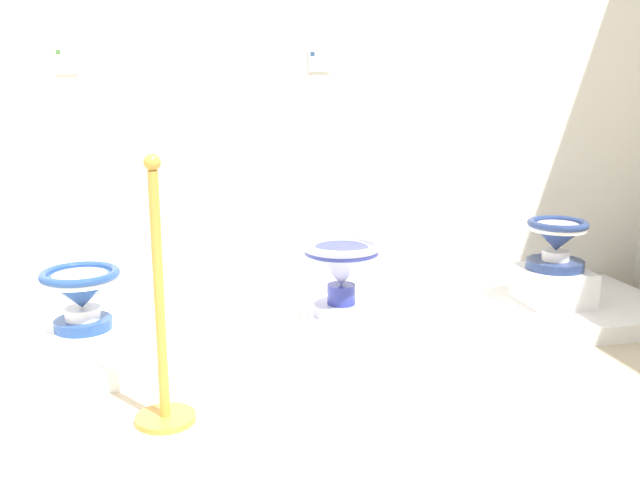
{
  "coord_description": "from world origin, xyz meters",
  "views": [
    {
      "loc": [
        1.22,
        -1.1,
        1.32
      ],
      "look_at": [
        2.03,
        2.31,
        0.52
      ],
      "focal_mm": 40.34,
      "sensor_mm": 36.0,
      "label": 1
    }
  ],
  "objects_px": {
    "antique_toilet_central_ornate": "(81,291)",
    "info_placard_second": "(319,61)",
    "plinth_block_broad_patterned": "(553,286)",
    "info_placard_first": "(66,60)",
    "plinth_block_central_ornate": "(84,336)",
    "antique_toilet_broad_patterned": "(557,239)",
    "plinth_block_pale_glazed": "(341,319)",
    "stanchion_post_near_left": "(161,340)",
    "antique_toilet_pale_glazed": "(341,267)"
  },
  "relations": [
    {
      "from": "info_placard_first",
      "to": "antique_toilet_central_ornate",
      "type": "bearing_deg",
      "value": -85.57
    },
    {
      "from": "plinth_block_central_ornate",
      "to": "plinth_block_broad_patterned",
      "type": "height_order",
      "value": "plinth_block_broad_patterned"
    },
    {
      "from": "info_placard_first",
      "to": "info_placard_second",
      "type": "xyz_separation_m",
      "value": [
        1.29,
        -0.0,
        0.0
      ]
    },
    {
      "from": "antique_toilet_broad_patterned",
      "to": "info_placard_second",
      "type": "xyz_separation_m",
      "value": [
        -1.22,
        0.46,
        0.95
      ]
    },
    {
      "from": "plinth_block_broad_patterned",
      "to": "info_placard_first",
      "type": "height_order",
      "value": "info_placard_first"
    },
    {
      "from": "plinth_block_central_ornate",
      "to": "info_placard_second",
      "type": "relative_size",
      "value": 3.24
    },
    {
      "from": "antique_toilet_central_ornate",
      "to": "info_placard_second",
      "type": "bearing_deg",
      "value": 22.82
    },
    {
      "from": "info_placard_first",
      "to": "info_placard_second",
      "type": "relative_size",
      "value": 1.06
    },
    {
      "from": "plinth_block_central_ornate",
      "to": "antique_toilet_central_ornate",
      "type": "relative_size",
      "value": 1.09
    },
    {
      "from": "plinth_block_central_ornate",
      "to": "stanchion_post_near_left",
      "type": "relative_size",
      "value": 0.38
    },
    {
      "from": "plinth_block_central_ornate",
      "to": "antique_toilet_central_ornate",
      "type": "xyz_separation_m",
      "value": [
        0.0,
        0.0,
        0.22
      ]
    },
    {
      "from": "plinth_block_pale_glazed",
      "to": "antique_toilet_pale_glazed",
      "type": "xyz_separation_m",
      "value": [
        0.0,
        0.0,
        0.27
      ]
    },
    {
      "from": "plinth_block_broad_patterned",
      "to": "info_placard_first",
      "type": "relative_size",
      "value": 2.85
    },
    {
      "from": "antique_toilet_central_ornate",
      "to": "plinth_block_broad_patterned",
      "type": "xyz_separation_m",
      "value": [
        2.47,
        0.06,
        -0.16
      ]
    },
    {
      "from": "plinth_block_central_ornate",
      "to": "stanchion_post_near_left",
      "type": "distance_m",
      "value": 0.79
    },
    {
      "from": "plinth_block_pale_glazed",
      "to": "plinth_block_broad_patterned",
      "type": "height_order",
      "value": "plinth_block_broad_patterned"
    },
    {
      "from": "plinth_block_central_ornate",
      "to": "antique_toilet_broad_patterned",
      "type": "height_order",
      "value": "antique_toilet_broad_patterned"
    },
    {
      "from": "antique_toilet_pale_glazed",
      "to": "stanchion_post_near_left",
      "type": "height_order",
      "value": "stanchion_post_near_left"
    },
    {
      "from": "info_placard_first",
      "to": "plinth_block_broad_patterned",
      "type": "bearing_deg",
      "value": -10.44
    },
    {
      "from": "antique_toilet_pale_glazed",
      "to": "antique_toilet_central_ornate",
      "type": "bearing_deg",
      "value": -179.46
    },
    {
      "from": "info_placard_first",
      "to": "plinth_block_pale_glazed",
      "type": "bearing_deg",
      "value": -21.85
    },
    {
      "from": "antique_toilet_broad_patterned",
      "to": "info_placard_first",
      "type": "relative_size",
      "value": 2.51
    },
    {
      "from": "antique_toilet_central_ornate",
      "to": "antique_toilet_broad_patterned",
      "type": "xyz_separation_m",
      "value": [
        2.47,
        0.06,
        0.1
      ]
    },
    {
      "from": "antique_toilet_central_ornate",
      "to": "plinth_block_pale_glazed",
      "type": "bearing_deg",
      "value": 0.54
    },
    {
      "from": "plinth_block_pale_glazed",
      "to": "info_placard_second",
      "type": "relative_size",
      "value": 3.01
    },
    {
      "from": "plinth_block_central_ornate",
      "to": "plinth_block_pale_glazed",
      "type": "relative_size",
      "value": 1.08
    },
    {
      "from": "antique_toilet_pale_glazed",
      "to": "antique_toilet_broad_patterned",
      "type": "distance_m",
      "value": 1.23
    },
    {
      "from": "plinth_block_broad_patterned",
      "to": "info_placard_first",
      "type": "distance_m",
      "value": 2.83
    },
    {
      "from": "plinth_block_pale_glazed",
      "to": "antique_toilet_pale_glazed",
      "type": "distance_m",
      "value": 0.27
    },
    {
      "from": "antique_toilet_central_ornate",
      "to": "plinth_block_pale_glazed",
      "type": "distance_m",
      "value": 1.27
    },
    {
      "from": "plinth_block_broad_patterned",
      "to": "info_placard_first",
      "type": "bearing_deg",
      "value": 169.56
    },
    {
      "from": "antique_toilet_central_ornate",
      "to": "antique_toilet_broad_patterned",
      "type": "distance_m",
      "value": 2.47
    },
    {
      "from": "plinth_block_pale_glazed",
      "to": "antique_toilet_broad_patterned",
      "type": "distance_m",
      "value": 1.27
    },
    {
      "from": "antique_toilet_pale_glazed",
      "to": "antique_toilet_broad_patterned",
      "type": "height_order",
      "value": "antique_toilet_broad_patterned"
    },
    {
      "from": "antique_toilet_central_ornate",
      "to": "antique_toilet_broad_patterned",
      "type": "bearing_deg",
      "value": 1.49
    },
    {
      "from": "plinth_block_pale_glazed",
      "to": "stanchion_post_near_left",
      "type": "distance_m",
      "value": 1.16
    },
    {
      "from": "plinth_block_central_ornate",
      "to": "info_placard_first",
      "type": "height_order",
      "value": "info_placard_first"
    },
    {
      "from": "plinth_block_central_ornate",
      "to": "plinth_block_pale_glazed",
      "type": "height_order",
      "value": "plinth_block_central_ornate"
    },
    {
      "from": "stanchion_post_near_left",
      "to": "antique_toilet_central_ornate",
      "type": "bearing_deg",
      "value": 117.09
    },
    {
      "from": "antique_toilet_broad_patterned",
      "to": "antique_toilet_pale_glazed",
      "type": "bearing_deg",
      "value": -177.54
    },
    {
      "from": "antique_toilet_pale_glazed",
      "to": "info_placard_second",
      "type": "distance_m",
      "value": 1.14
    },
    {
      "from": "antique_toilet_central_ornate",
      "to": "info_placard_first",
      "type": "distance_m",
      "value": 1.17
    },
    {
      "from": "antique_toilet_central_ornate",
      "to": "info_placard_first",
      "type": "relative_size",
      "value": 2.81
    },
    {
      "from": "antique_toilet_central_ornate",
      "to": "plinth_block_central_ornate",
      "type": "bearing_deg",
      "value": -104.04
    },
    {
      "from": "plinth_block_pale_glazed",
      "to": "plinth_block_central_ornate",
      "type": "bearing_deg",
      "value": -179.46
    },
    {
      "from": "plinth_block_pale_glazed",
      "to": "info_placard_first",
      "type": "bearing_deg",
      "value": 158.15
    },
    {
      "from": "antique_toilet_broad_patterned",
      "to": "info_placard_first",
      "type": "bearing_deg",
      "value": 169.56
    },
    {
      "from": "antique_toilet_broad_patterned",
      "to": "info_placard_second",
      "type": "relative_size",
      "value": 2.65
    },
    {
      "from": "info_placard_second",
      "to": "plinth_block_broad_patterned",
      "type": "bearing_deg",
      "value": -20.82
    },
    {
      "from": "antique_toilet_pale_glazed",
      "to": "plinth_block_broad_patterned",
      "type": "height_order",
      "value": "antique_toilet_pale_glazed"
    }
  ]
}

